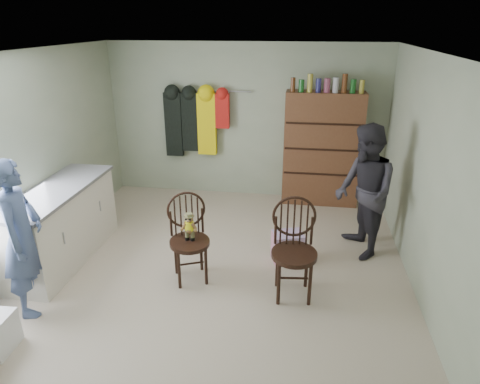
% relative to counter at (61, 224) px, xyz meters
% --- Properties ---
extents(ground_plane, '(5.00, 5.00, 0.00)m').
position_rel_counter_xyz_m(ground_plane, '(1.95, 0.00, -0.47)').
color(ground_plane, '#C3B49D').
rests_on(ground_plane, ground).
extents(room_walls, '(5.00, 5.00, 5.00)m').
position_rel_counter_xyz_m(room_walls, '(1.95, 0.53, 1.11)').
color(room_walls, '#A4AD91').
rests_on(room_walls, ground).
extents(counter, '(0.64, 1.86, 0.94)m').
position_rel_counter_xyz_m(counter, '(0.00, 0.00, 0.00)').
color(counter, silver).
rests_on(counter, ground).
extents(chair_front, '(0.59, 0.59, 1.02)m').
position_rel_counter_xyz_m(chair_front, '(1.67, -0.17, 0.09)').
color(chair_front, black).
rests_on(chair_front, ground).
extents(chair_far, '(0.54, 0.54, 1.10)m').
position_rel_counter_xyz_m(chair_far, '(2.86, -0.31, 0.12)').
color(chair_far, black).
rests_on(chair_far, ground).
extents(striped_bag, '(0.43, 0.38, 0.38)m').
position_rel_counter_xyz_m(striped_bag, '(2.78, 0.35, -0.28)').
color(striped_bag, pink).
rests_on(striped_bag, ground).
extents(person_left, '(0.54, 0.68, 1.63)m').
position_rel_counter_xyz_m(person_left, '(0.21, -0.98, 0.35)').
color(person_left, '#485984').
rests_on(person_left, ground).
extents(person_right, '(0.83, 0.95, 1.68)m').
position_rel_counter_xyz_m(person_right, '(3.67, 0.69, 0.37)').
color(person_right, '#2D2B33').
rests_on(person_right, ground).
extents(dresser, '(1.20, 0.39, 2.08)m').
position_rel_counter_xyz_m(dresser, '(3.20, 2.30, 0.44)').
color(dresser, brown).
rests_on(dresser, ground).
extents(coat_rack, '(1.42, 0.12, 1.09)m').
position_rel_counter_xyz_m(coat_rack, '(1.12, 2.38, 0.78)').
color(coat_rack, '#99999E').
rests_on(coat_rack, ground).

